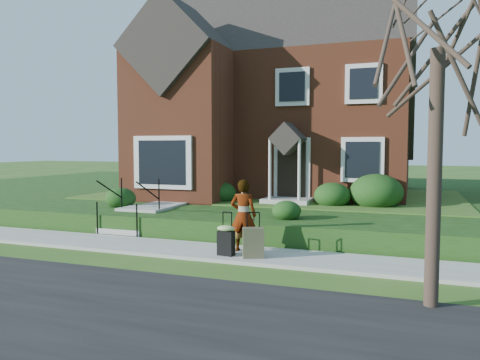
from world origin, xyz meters
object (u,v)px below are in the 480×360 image
at_px(suitcase_olive, 253,243).
at_px(tree_verge, 439,23).
at_px(suitcase_black, 226,239).
at_px(front_steps, 137,216).
at_px(woman, 243,215).

distance_m(suitcase_olive, tree_verge, 5.65).
relative_size(suitcase_olive, tree_verge, 0.16).
relative_size(suitcase_black, suitcase_olive, 0.98).
height_order(front_steps, suitcase_olive, front_steps).
xyz_separation_m(front_steps, suitcase_black, (3.76, -2.22, -0.01)).
bearing_deg(suitcase_black, front_steps, 155.91).
relative_size(suitcase_black, tree_verge, 0.16).
bearing_deg(suitcase_black, woman, 75.40).
height_order(front_steps, suitcase_black, front_steps).
bearing_deg(suitcase_olive, woman, 105.43).
xyz_separation_m(suitcase_black, tree_verge, (4.22, -1.83, 3.92)).
xyz_separation_m(woman, suitcase_olive, (0.43, -0.55, -0.51)).
relative_size(front_steps, suitcase_olive, 2.01).
height_order(front_steps, woman, woman).
bearing_deg(tree_verge, suitcase_olive, 152.82).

